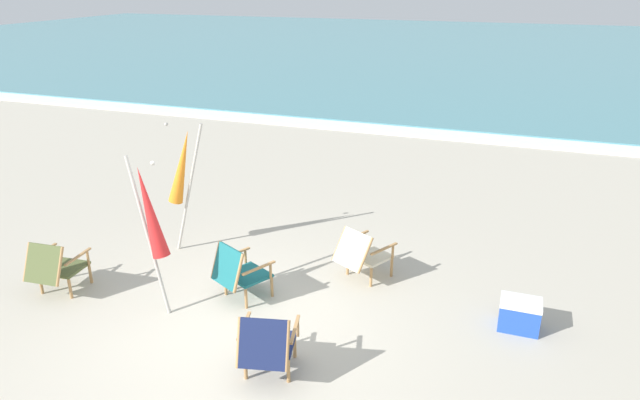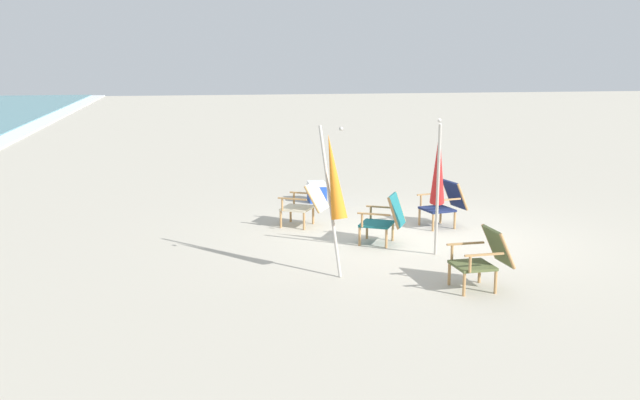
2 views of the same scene
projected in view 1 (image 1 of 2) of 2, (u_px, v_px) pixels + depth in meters
name	position (u px, v px, depth m)	size (l,w,h in m)	color
ground_plane	(237.00, 332.00, 7.00)	(80.00, 80.00, 0.00)	#B7AF9E
sea	(476.00, 48.00, 33.72)	(80.00, 40.00, 0.10)	teal
surf_band	(406.00, 130.00, 15.95)	(80.00, 1.10, 0.06)	white
beach_chair_back_right	(239.00, 271.00, 7.55)	(0.82, 0.86, 0.82)	#196066
beach_chair_far_center	(267.00, 344.00, 6.06)	(0.72, 0.83, 0.80)	#19234C
beach_chair_front_left	(362.00, 253.00, 8.06)	(0.87, 0.94, 0.78)	beige
beach_chair_mid_center	(55.00, 266.00, 7.68)	(0.63, 0.77, 0.80)	#515B33
umbrella_furled_red	(150.00, 214.00, 7.00)	(0.63, 0.35, 2.07)	#B7B2A8
umbrella_furled_orange	(182.00, 168.00, 8.64)	(0.61, 0.40, 2.07)	#B7B2A8
cooler_box	(520.00, 314.00, 7.00)	(0.49, 0.35, 0.40)	blue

